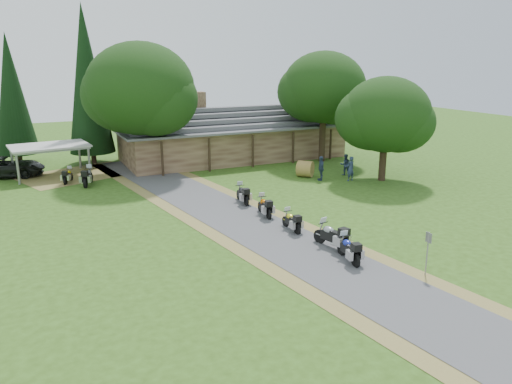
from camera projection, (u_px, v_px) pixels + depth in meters
name	position (u px, v px, depth m)	size (l,w,h in m)	color
ground	(312.00, 257.00, 24.02)	(120.00, 120.00, 0.00)	#2F4C15
driveway	(265.00, 233.00, 27.30)	(46.00, 46.00, 0.00)	#4B4B4D
lodge	(233.00, 132.00, 46.78)	(21.40, 9.40, 4.90)	brown
carport	(51.00, 161.00, 39.92)	(5.83, 3.88, 2.53)	beige
car_dark_suv	(5.00, 162.00, 39.64)	(6.34, 2.70, 2.43)	black
motorcycle_row_a	(349.00, 248.00, 23.36)	(1.90, 0.62, 1.30)	#18259B
motorcycle_row_b	(331.00, 234.00, 24.94)	(2.10, 0.68, 1.43)	#929599
motorcycle_row_c	(291.00, 220.00, 27.48)	(1.76, 0.58, 1.21)	gold
motorcycle_row_d	(265.00, 205.00, 30.03)	(1.90, 0.62, 1.30)	#BE5904
motorcycle_row_e	(243.00, 193.00, 32.66)	(1.92, 0.63, 1.32)	black
motorcycle_carport_a	(68.00, 175.00, 37.97)	(1.73, 0.56, 1.18)	#CDB406
motorcycle_carport_b	(88.00, 176.00, 37.17)	(2.11, 0.69, 1.44)	slate
person_a	(351.00, 167.00, 38.40)	(0.64, 0.46, 2.25)	navy
person_b	(345.00, 163.00, 40.35)	(0.57, 0.41, 2.02)	navy
person_c	(321.00, 166.00, 38.54)	(0.63, 0.46, 2.24)	navy
hay_bale	(305.00, 169.00, 39.81)	(1.29, 1.29, 1.18)	olive
sign_post	(427.00, 254.00, 21.71)	(0.36, 0.06, 2.02)	gray
oak_lodge_left	(141.00, 106.00, 39.40)	(8.55, 8.55, 11.10)	black
oak_lodge_right	(324.00, 102.00, 44.55)	(7.44, 7.44, 10.78)	black
oak_driveway	(385.00, 127.00, 37.80)	(6.71, 6.71, 8.23)	black
cedar_near	(88.00, 85.00, 43.23)	(3.93, 3.93, 13.79)	black
cedar_far	(13.00, 99.00, 43.45)	(3.58, 3.58, 11.40)	black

